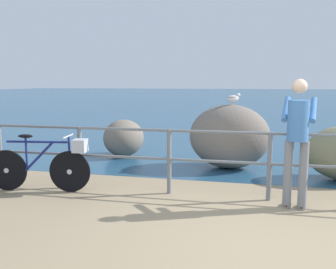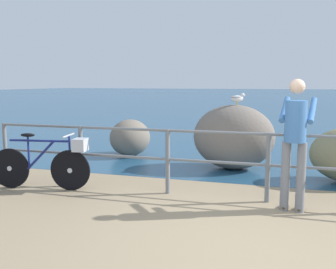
{
  "view_description": "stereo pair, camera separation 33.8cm",
  "coord_description": "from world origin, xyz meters",
  "px_view_note": "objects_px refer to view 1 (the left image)",
  "views": [
    {
      "loc": [
        -0.23,
        -3.88,
        1.74
      ],
      "look_at": [
        -1.62,
        2.06,
        0.88
      ],
      "focal_mm": 39.87,
      "sensor_mm": 36.0,
      "label": 1
    },
    {
      "loc": [
        0.09,
        -3.79,
        1.74
      ],
      "look_at": [
        -1.62,
        2.06,
        0.88
      ],
      "focal_mm": 39.87,
      "sensor_mm": 36.0,
      "label": 2
    }
  ],
  "objects_px": {
    "bicycle": "(47,163)",
    "seagull": "(233,98)",
    "person_at_railing": "(297,138)",
    "breakwater_boulder_left": "(124,138)",
    "breakwater_boulder_main": "(229,137)"
  },
  "relations": [
    {
      "from": "bicycle",
      "to": "seagull",
      "type": "bearing_deg",
      "value": 30.98
    },
    {
      "from": "person_at_railing",
      "to": "seagull",
      "type": "bearing_deg",
      "value": 33.31
    },
    {
      "from": "bicycle",
      "to": "person_at_railing",
      "type": "relative_size",
      "value": 0.95
    },
    {
      "from": "bicycle",
      "to": "seagull",
      "type": "relative_size",
      "value": 5.36
    },
    {
      "from": "person_at_railing",
      "to": "breakwater_boulder_left",
      "type": "height_order",
      "value": "person_at_railing"
    },
    {
      "from": "breakwater_boulder_left",
      "to": "seagull",
      "type": "relative_size",
      "value": 3.43
    },
    {
      "from": "breakwater_boulder_main",
      "to": "bicycle",
      "type": "bearing_deg",
      "value": -139.36
    },
    {
      "from": "breakwater_boulder_left",
      "to": "seagull",
      "type": "height_order",
      "value": "seagull"
    },
    {
      "from": "person_at_railing",
      "to": "breakwater_boulder_main",
      "type": "relative_size",
      "value": 1.1
    },
    {
      "from": "person_at_railing",
      "to": "breakwater_boulder_left",
      "type": "bearing_deg",
      "value": 59.5
    },
    {
      "from": "bicycle",
      "to": "breakwater_boulder_left",
      "type": "xyz_separation_m",
      "value": [
        0.2,
        3.01,
        -0.03
      ]
    },
    {
      "from": "breakwater_boulder_left",
      "to": "seagull",
      "type": "xyz_separation_m",
      "value": [
        2.57,
        -0.73,
        1.0
      ]
    },
    {
      "from": "seagull",
      "to": "breakwater_boulder_left",
      "type": "bearing_deg",
      "value": 128.7
    },
    {
      "from": "breakwater_boulder_main",
      "to": "breakwater_boulder_left",
      "type": "distance_m",
      "value": 2.61
    },
    {
      "from": "bicycle",
      "to": "breakwater_boulder_main",
      "type": "bearing_deg",
      "value": 32.19
    }
  ]
}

